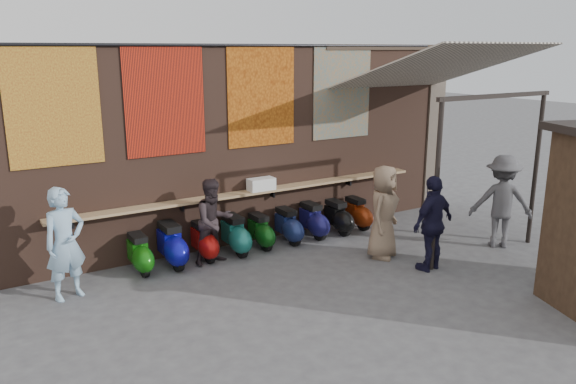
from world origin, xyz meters
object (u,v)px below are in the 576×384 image
Objects in this scene: scooter_stool_1 at (172,246)px; scooter_stool_0 at (140,254)px; scooter_stool_6 at (313,221)px; scooter_stool_4 at (260,232)px; scooter_stool_7 at (338,217)px; shopper_grey at (502,201)px; scooter_stool_3 at (235,235)px; scooter_stool_5 at (288,226)px; shopper_navy at (433,223)px; diner_right at (214,221)px; shopper_tan at (383,212)px; shelf_box at (261,184)px; diner_left at (65,244)px; scooter_stool_2 at (204,241)px; scooter_stool_8 at (357,213)px.

scooter_stool_0 is at bearing 178.36° from scooter_stool_1.
scooter_stool_0 is at bearing 179.96° from scooter_stool_6.
scooter_stool_1 reaches higher than scooter_stool_0.
scooter_stool_4 is 0.95× the size of scooter_stool_7.
shopper_grey reaches higher than scooter_stool_4.
scooter_stool_3 is 1.07× the size of scooter_stool_5.
scooter_stool_6 reaches higher than scooter_stool_4.
shopper_navy is (1.45, -2.60, 0.52)m from scooter_stool_5.
scooter_stool_3 is at bearing 15.83° from shopper_grey.
diner_right is at bearing -157.87° from scooter_stool_3.
shelf_box is at bearing 98.65° from shopper_tan.
scooter_stool_5 is at bearing -32.34° from shelf_box.
scooter_stool_4 is 0.39× the size of diner_left.
shelf_box is at bearing 168.77° from scooter_stool_7.
scooter_stool_2 is at bearing 178.64° from scooter_stool_7.
scooter_stool_6 is (1.09, -0.28, -0.88)m from shelf_box.
shopper_navy is (-0.37, -2.62, 0.53)m from scooter_stool_8.
scooter_stool_7 is 0.59m from scooter_stool_8.
shopper_grey reaches higher than diner_left.
scooter_stool_5 is at bearing -179.42° from scooter_stool_8.
scooter_stool_3 is (0.64, -0.04, 0.02)m from scooter_stool_2.
scooter_stool_3 reaches higher than scooter_stool_6.
scooter_stool_6 is 2.44m from diner_right.
scooter_stool_4 is at bearing 4.55° from diner_right.
scooter_stool_0 is 1.45m from diner_right.
shopper_tan is at bearing -73.21° from scooter_stool_6.
shelf_box is 0.72× the size of scooter_stool_5.
shopper_grey is (6.66, -2.43, 0.59)m from scooter_stool_0.
shelf_box is 0.74× the size of scooter_stool_0.
shopper_navy reaches higher than shelf_box.
diner_right is 0.86× the size of shopper_grey.
shopper_grey is at bearing -39.70° from scooter_stool_6.
scooter_stool_3 is 0.72m from diner_right.
scooter_stool_5 is at bearing -11.20° from diner_left.
scooter_stool_7 is at bearing -1.36° from scooter_stool_2.
shopper_navy is (5.86, -2.20, -0.04)m from diner_left.
scooter_stool_0 is 1.02× the size of scooter_stool_4.
scooter_stool_5 is at bearing -0.85° from scooter_stool_2.
shopper_tan is (3.64, -1.64, 0.50)m from scooter_stool_1.
shopper_grey is at bearing -30.67° from diner_left.
scooter_stool_8 is at bearing -6.81° from shelf_box.
scooter_stool_6 is at bearing 0.26° from scooter_stool_1.
shopper_tan reaches higher than scooter_stool_0.
diner_left is 1.05× the size of shopper_navy.
scooter_stool_6 is at bearing -0.55° from scooter_stool_4.
scooter_stool_4 is at bearing 178.16° from scooter_stool_5.
diner_right is at bearing 123.30° from shopper_tan.
scooter_stool_4 is at bearing 3.71° from scooter_stool_3.
scooter_stool_2 is at bearing -169.37° from shelf_box.
scooter_stool_5 is 1.83m from scooter_stool_8.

